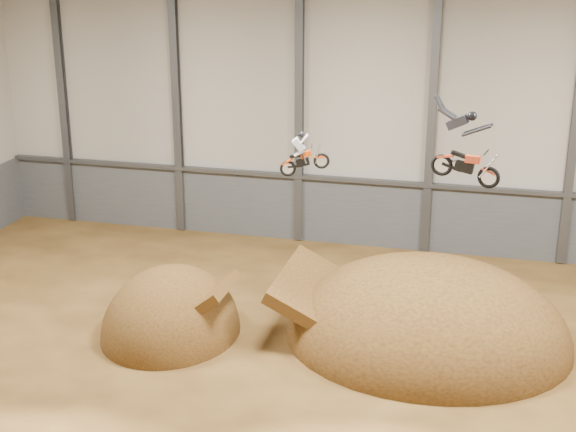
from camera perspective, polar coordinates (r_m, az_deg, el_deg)
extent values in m
plane|color=#4B3014|center=(29.11, 0.20, -11.97)|extent=(40.00, 40.00, 0.00)
cube|color=#B2AC9E|center=(40.59, 5.49, 7.31)|extent=(40.00, 0.10, 14.00)
cube|color=#4F5256|center=(41.80, 5.26, 0.20)|extent=(39.80, 0.18, 3.50)
cube|color=#47494F|center=(41.14, 5.29, 2.52)|extent=(39.80, 0.35, 0.20)
cube|color=#47494F|center=(46.00, -15.71, 8.01)|extent=(0.40, 0.36, 13.90)
cube|color=#47494F|center=(43.07, -7.92, 7.85)|extent=(0.40, 0.36, 13.90)
cube|color=#47494F|center=(41.04, 0.81, 7.51)|extent=(0.40, 0.36, 13.90)
cube|color=#47494F|center=(40.02, 10.20, 6.95)|extent=(0.40, 0.36, 13.90)
cube|color=#47494F|center=(40.09, 19.77, 6.18)|extent=(0.40, 0.36, 13.90)
ellipsoid|color=#3D260F|center=(33.11, -8.27, -8.22)|extent=(5.48, 6.33, 5.48)
ellipsoid|color=#3D260F|center=(32.72, 9.79, -8.64)|extent=(11.22, 9.92, 6.47)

